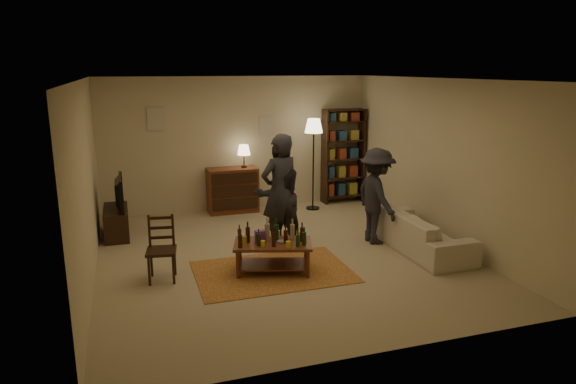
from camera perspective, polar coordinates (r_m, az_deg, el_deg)
name	(u,v)px	position (r m, az deg, el deg)	size (l,w,h in m)	color
floor	(282,255)	(8.09, -0.70, -7.07)	(6.00, 6.00, 0.00)	#C6B793
room_shell	(206,122)	(10.38, -9.12, 7.69)	(6.00, 6.00, 6.00)	beige
rug	(273,272)	(7.47, -1.68, -8.83)	(2.20, 1.50, 0.01)	#964020
coffee_table	(273,245)	(7.33, -1.71, -5.96)	(1.22, 0.88, 0.79)	brown
dining_chair	(161,246)	(7.29, -13.89, -5.84)	(0.45, 0.45, 0.92)	#331C11
tv_stand	(116,215)	(9.37, -18.56, -2.41)	(0.40, 1.00, 1.06)	#331C11
dresser	(233,189)	(10.43, -6.14, 0.34)	(1.00, 0.50, 1.36)	brown
bookshelf	(343,155)	(11.12, 6.13, 4.11)	(0.90, 0.34, 2.02)	#331C11
floor_lamp	(314,132)	(10.39, 2.87, 6.64)	(0.36, 0.36, 1.87)	black
sofa	(420,231)	(8.53, 14.41, -4.24)	(2.08, 0.81, 0.61)	beige
person_left	(280,192)	(8.17, -0.89, 0.00)	(0.68, 0.45, 1.87)	#27272E
person_right	(279,195)	(8.35, -1.04, -0.31)	(0.82, 0.64, 1.69)	#212228
person_by_sofa	(377,196)	(8.59, 9.83, -0.46)	(1.03, 0.59, 1.60)	#26252D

